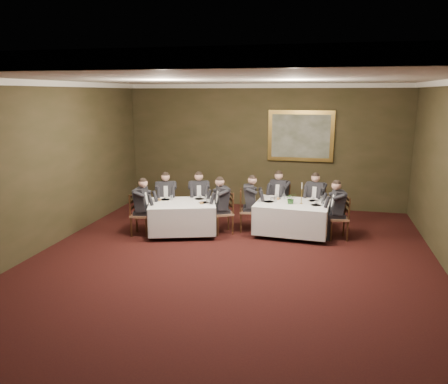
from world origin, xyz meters
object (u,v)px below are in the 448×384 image
at_px(diner_main_endright, 338,217).
at_px(chair_sec_endleft, 141,223).
at_px(chair_sec_endright, 224,221).
at_px(painting, 301,136).
at_px(diner_main_endleft, 249,210).
at_px(chair_main_backleft, 279,212).
at_px(chair_main_backright, 315,215).
at_px(diner_main_backleft, 279,203).
at_px(chair_main_endright, 338,227).
at_px(diner_sec_endright, 223,212).
at_px(centerpiece, 291,198).
at_px(diner_sec_backleft, 166,205).
at_px(chair_sec_backright, 199,213).
at_px(table_second, 182,215).
at_px(chair_sec_backleft, 167,214).
at_px(candlestick, 301,196).
at_px(diner_main_backright, 315,206).
at_px(diner_sec_backright, 199,204).
at_px(diner_sec_endleft, 141,214).
at_px(chair_main_endleft, 248,219).
at_px(table_main, 292,216).

bearing_deg(diner_main_endright, chair_sec_endleft, 89.15).
relative_size(chair_sec_endright, painting, 0.55).
bearing_deg(diner_main_endleft, chair_main_backleft, 131.17).
distance_m(chair_main_backright, chair_sec_endleft, 4.27).
relative_size(chair_main_backleft, painting, 0.55).
xyz_separation_m(diner_main_backleft, chair_main_endright, (1.44, -0.94, -0.23)).
height_order(diner_main_backleft, chair_sec_endright, diner_main_backleft).
relative_size(diner_sec_endright, centerpiece, 5.03).
height_order(diner_sec_backleft, chair_sec_backright, diner_sec_backleft).
bearing_deg(table_second, diner_main_backleft, 33.73).
distance_m(diner_main_backleft, diner_main_endleft, 1.03).
bearing_deg(painting, diner_main_backleft, -103.68).
height_order(chair_sec_backleft, candlestick, candlestick).
bearing_deg(chair_sec_endright, candlestick, -111.05).
height_order(chair_main_endright, chair_sec_backright, same).
bearing_deg(diner_main_backleft, chair_sec_endright, 62.04).
bearing_deg(diner_sec_backleft, chair_main_backright, 171.95).
xyz_separation_m(chair_main_endright, diner_main_endright, (-0.01, -0.00, 0.23)).
relative_size(diner_main_backright, diner_sec_backright, 1.00).
bearing_deg(diner_sec_backright, diner_sec_endleft, 30.80).
xyz_separation_m(diner_main_endleft, chair_sec_backright, (-1.31, 0.26, -0.23)).
relative_size(chair_main_backright, diner_sec_endleft, 0.74).
distance_m(chair_main_backleft, chair_sec_endleft, 3.49).
bearing_deg(table_second, chair_sec_backright, 79.87).
bearing_deg(diner_sec_backright, chair_main_backleft, 179.81).
bearing_deg(diner_main_endleft, chair_main_endleft, -90.00).
bearing_deg(painting, chair_sec_endright, -120.22).
bearing_deg(diner_main_endleft, diner_sec_backleft, -99.96).
distance_m(chair_main_backright, painting, 2.48).
bearing_deg(diner_main_endleft, chair_main_backright, 106.01).
distance_m(chair_main_endright, centerpiece, 1.24).
distance_m(chair_main_endright, chair_sec_endright, 2.64).
height_order(chair_main_backleft, chair_sec_backleft, same).
bearing_deg(diner_main_backleft, centerpiece, 129.22).
xyz_separation_m(chair_sec_backright, painting, (2.35, 2.13, 1.79)).
bearing_deg(chair_sec_backleft, diner_sec_backright, 176.98).
xyz_separation_m(chair_sec_endleft, centerpiece, (3.40, 0.74, 0.61)).
height_order(table_main, chair_sec_backleft, chair_sec_backleft).
relative_size(chair_main_backleft, centerpiece, 3.74).
bearing_deg(diner_sec_endright, chair_main_backleft, -74.66).
bearing_deg(diner_sec_backleft, diner_sec_endright, 148.26).
bearing_deg(chair_main_endright, table_second, 87.08).
bearing_deg(chair_main_backright, chair_main_backleft, 9.63).
distance_m(table_main, diner_main_backright, 0.96).
bearing_deg(candlestick, chair_main_backleft, 122.57).
height_order(diner_sec_backleft, centerpiece, diner_sec_backleft).
height_order(chair_sec_endleft, candlestick, candlestick).
distance_m(chair_main_backleft, chair_sec_endright, 1.65).
bearing_deg(chair_sec_endright, chair_sec_backleft, 49.84).
height_order(table_main, diner_sec_endright, diner_sec_endright).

